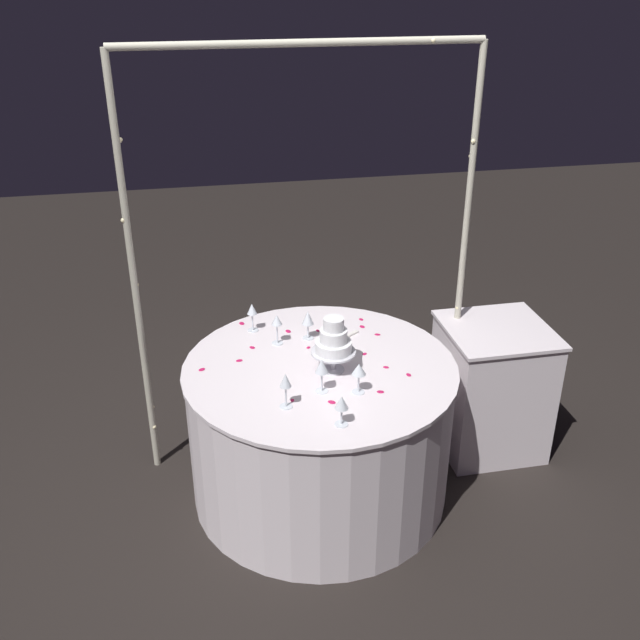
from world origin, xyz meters
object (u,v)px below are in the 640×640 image
(tiered_cake, at_px, (333,341))
(wine_glass_5, at_px, (342,404))
(wine_glass_2, at_px, (308,319))
(wine_glass_4, at_px, (359,371))
(wine_glass_1, at_px, (252,311))
(wine_glass_6, at_px, (277,322))
(wine_glass_0, at_px, (322,367))
(wine_glass_3, at_px, (286,383))
(cake_knife, at_px, (341,340))
(side_table, at_px, (491,387))
(decorative_arch, at_px, (305,214))
(main_table, at_px, (320,430))

(tiered_cake, bearing_deg, wine_glass_5, -97.78)
(wine_glass_2, relative_size, wine_glass_4, 1.04)
(wine_glass_1, xyz_separation_m, wine_glass_2, (0.28, -0.15, -0.00))
(wine_glass_6, bearing_deg, wine_glass_0, -74.75)
(wine_glass_3, xyz_separation_m, cake_knife, (0.39, 0.57, -0.12))
(side_table, relative_size, wine_glass_2, 4.76)
(wine_glass_3, relative_size, wine_glass_6, 1.04)
(wine_glass_0, height_order, wine_glass_5, wine_glass_0)
(cake_knife, bearing_deg, tiered_cake, -110.31)
(wine_glass_1, distance_m, wine_glass_4, 0.83)
(wine_glass_2, bearing_deg, wine_glass_4, -76.66)
(wine_glass_0, distance_m, cake_knife, 0.53)
(wine_glass_2, distance_m, wine_glass_4, 0.59)
(wine_glass_3, bearing_deg, wine_glass_5, -40.56)
(tiered_cake, height_order, cake_knife, tiered_cake)
(wine_glass_2, bearing_deg, cake_knife, -18.98)
(decorative_arch, bearing_deg, wine_glass_3, -107.13)
(wine_glass_1, bearing_deg, wine_glass_6, -57.40)
(wine_glass_5, xyz_separation_m, wine_glass_6, (-0.17, 0.78, 0.02))
(main_table, bearing_deg, wine_glass_6, 122.66)
(wine_glass_1, bearing_deg, cake_knife, -24.68)
(tiered_cake, bearing_deg, decorative_arch, 97.18)
(wine_glass_5, relative_size, wine_glass_6, 0.87)
(main_table, height_order, wine_glass_4, wine_glass_4)
(side_table, height_order, wine_glass_3, wine_glass_3)
(wine_glass_6, height_order, cake_knife, wine_glass_6)
(decorative_arch, distance_m, main_table, 1.13)
(main_table, bearing_deg, wine_glass_4, -64.68)
(side_table, relative_size, wine_glass_5, 5.22)
(wine_glass_3, relative_size, cake_knife, 0.69)
(decorative_arch, height_order, wine_glass_2, decorative_arch)
(main_table, relative_size, wine_glass_0, 7.92)
(side_table, relative_size, tiered_cake, 2.68)
(decorative_arch, distance_m, wine_glass_4, 0.87)
(wine_glass_0, relative_size, cake_knife, 0.69)
(wine_glass_3, bearing_deg, wine_glass_4, 8.74)
(main_table, height_order, wine_glass_2, wine_glass_2)
(decorative_arch, xyz_separation_m, wine_glass_4, (0.13, -0.67, -0.55))
(wine_glass_3, distance_m, wine_glass_4, 0.36)
(cake_knife, bearing_deg, wine_glass_6, 174.27)
(wine_glass_6, xyz_separation_m, cake_knife, (0.34, -0.03, -0.12))
(wine_glass_4, bearing_deg, wine_glass_1, 119.99)
(decorative_arch, height_order, cake_knife, decorative_arch)
(tiered_cake, relative_size, cake_knife, 1.13)
(side_table, relative_size, cake_knife, 3.04)
(wine_glass_2, distance_m, wine_glass_6, 0.17)
(wine_glass_0, height_order, wine_glass_1, wine_glass_0)
(wine_glass_1, bearing_deg, wine_glass_5, -73.74)
(wine_glass_0, distance_m, wine_glass_5, 0.28)
(wine_glass_2, height_order, wine_glass_5, wine_glass_2)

